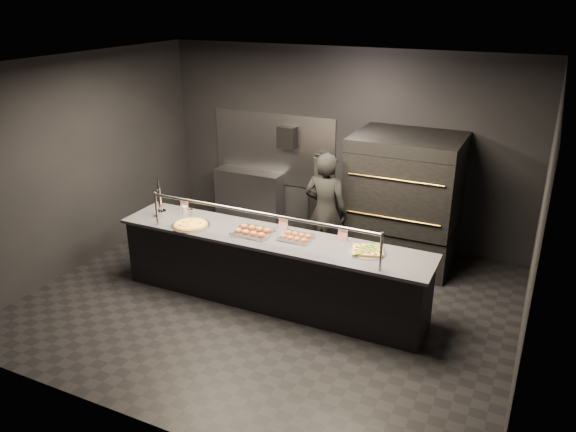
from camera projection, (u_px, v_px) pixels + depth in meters
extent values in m
plane|color=black|center=(271.00, 300.00, 7.34)|extent=(6.00, 6.00, 0.00)
plane|color=black|center=(268.00, 65.00, 6.22)|extent=(6.00, 6.00, 0.00)
cube|color=black|center=(342.00, 145.00, 8.87)|extent=(6.00, 0.04, 3.00)
cube|color=black|center=(134.00, 283.00, 4.68)|extent=(6.00, 0.04, 3.00)
cube|color=black|center=(82.00, 162.00, 7.97)|extent=(0.04, 5.00, 3.00)
cube|color=black|center=(538.00, 235.00, 5.59)|extent=(0.04, 5.00, 3.00)
cube|color=#99999E|center=(274.00, 149.00, 9.41)|extent=(2.20, 0.02, 1.20)
cube|color=black|center=(271.00, 270.00, 7.17)|extent=(4.00, 0.70, 0.88)
cube|color=#3B3A40|center=(270.00, 238.00, 7.00)|extent=(4.10, 0.78, 0.04)
cylinder|color=#99999E|center=(156.00, 209.00, 7.25)|extent=(0.03, 0.03, 0.45)
cylinder|color=#99999E|center=(381.00, 251.00, 6.06)|extent=(0.03, 0.03, 0.45)
cylinder|color=#99999E|center=(258.00, 213.00, 6.59)|extent=(3.00, 0.04, 0.04)
cube|color=black|center=(401.00, 241.00, 8.34)|extent=(1.50, 1.15, 0.60)
cube|color=black|center=(404.00, 204.00, 8.12)|extent=(1.50, 1.20, 0.55)
cube|color=black|center=(407.00, 167.00, 7.91)|extent=(1.50, 1.20, 0.55)
cube|color=black|center=(409.00, 142.00, 7.77)|extent=(1.50, 1.20, 0.18)
cylinder|color=gold|center=(392.00, 218.00, 7.60)|extent=(1.30, 0.02, 0.02)
cylinder|color=gold|center=(395.00, 180.00, 7.39)|extent=(1.30, 0.02, 0.02)
cube|color=#99999E|center=(249.00, 196.00, 9.75)|extent=(1.20, 0.35, 0.90)
cube|color=black|center=(287.00, 137.00, 9.12)|extent=(0.30, 0.20, 0.35)
cylinder|color=#B2B2B7|center=(318.00, 171.00, 9.10)|extent=(0.14, 0.14, 0.45)
cube|color=black|center=(319.00, 156.00, 9.00)|extent=(0.10, 0.06, 0.06)
cylinder|color=silver|center=(161.00, 213.00, 7.60)|extent=(0.14, 0.14, 0.08)
cylinder|color=silver|center=(160.00, 201.00, 7.53)|extent=(0.05, 0.05, 0.37)
cylinder|color=silver|center=(155.00, 191.00, 7.40)|extent=(0.02, 0.10, 0.02)
cone|color=black|center=(158.00, 182.00, 7.44)|extent=(0.05, 0.05, 0.14)
cylinder|color=silver|center=(191.00, 225.00, 7.30)|extent=(0.51, 0.51, 0.01)
cylinder|color=#BD8D3C|center=(191.00, 225.00, 7.29)|extent=(0.44, 0.44, 0.02)
cylinder|color=#FED652|center=(191.00, 224.00, 7.29)|extent=(0.39, 0.39, 0.01)
cube|color=silver|center=(253.00, 233.00, 7.06)|extent=(0.53, 0.43, 0.02)
ellipsoid|color=#B97327|center=(238.00, 230.00, 7.05)|extent=(0.09, 0.09, 0.06)
ellipsoid|color=#B97327|center=(244.00, 226.00, 7.18)|extent=(0.09, 0.09, 0.06)
ellipsoid|color=#B97327|center=(246.00, 232.00, 7.00)|extent=(0.09, 0.09, 0.06)
ellipsoid|color=#B97327|center=(252.00, 227.00, 7.14)|extent=(0.09, 0.09, 0.06)
ellipsoid|color=#B97327|center=(253.00, 233.00, 6.96)|extent=(0.09, 0.09, 0.06)
ellipsoid|color=#B97327|center=(259.00, 229.00, 7.09)|extent=(0.09, 0.09, 0.06)
ellipsoid|color=#B97327|center=(261.00, 235.00, 6.92)|extent=(0.09, 0.09, 0.06)
ellipsoid|color=#B97327|center=(267.00, 230.00, 7.05)|extent=(0.09, 0.09, 0.06)
cube|color=silver|center=(296.00, 238.00, 6.91)|extent=(0.40, 0.30, 0.02)
ellipsoid|color=#B97327|center=(284.00, 236.00, 6.90)|extent=(0.07, 0.07, 0.05)
ellipsoid|color=#B97327|center=(288.00, 232.00, 7.01)|extent=(0.07, 0.07, 0.05)
ellipsoid|color=#B97327|center=(290.00, 237.00, 6.86)|extent=(0.07, 0.07, 0.05)
ellipsoid|color=#B97327|center=(295.00, 233.00, 6.97)|extent=(0.07, 0.07, 0.05)
ellipsoid|color=#B97327|center=(297.00, 239.00, 6.83)|extent=(0.07, 0.07, 0.05)
ellipsoid|color=#B97327|center=(301.00, 235.00, 6.94)|extent=(0.07, 0.07, 0.05)
ellipsoid|color=#B97327|center=(304.00, 240.00, 6.79)|extent=(0.07, 0.07, 0.05)
ellipsoid|color=#B97327|center=(308.00, 236.00, 6.90)|extent=(0.07, 0.07, 0.05)
cylinder|color=silver|center=(368.00, 252.00, 6.57)|extent=(0.45, 0.45, 0.01)
cube|color=#BD8D3C|center=(368.00, 250.00, 6.56)|extent=(0.44, 0.41, 0.02)
cube|color=#FED652|center=(368.00, 249.00, 6.56)|extent=(0.41, 0.39, 0.01)
cube|color=#448F29|center=(368.00, 249.00, 6.55)|extent=(0.39, 0.37, 0.01)
cylinder|color=silver|center=(185.00, 210.00, 7.67)|extent=(0.07, 0.07, 0.11)
cylinder|color=silver|center=(192.00, 212.00, 7.63)|extent=(0.05, 0.05, 0.09)
cube|color=white|center=(184.00, 205.00, 7.79)|extent=(0.12, 0.04, 0.15)
cube|color=white|center=(283.00, 223.00, 7.18)|extent=(0.12, 0.04, 0.15)
cube|color=white|center=(343.00, 234.00, 6.86)|extent=(0.12, 0.04, 0.15)
cylinder|color=black|center=(322.00, 214.00, 9.13)|extent=(0.46, 0.46, 0.76)
imported|color=black|center=(325.00, 212.00, 7.91)|extent=(0.64, 0.43, 1.73)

